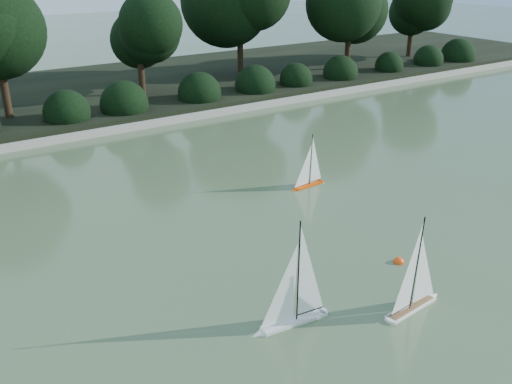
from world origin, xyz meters
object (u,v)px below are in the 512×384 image
(sailboat_orange, at_px, (306,178))
(race_buoy, at_px, (399,262))
(sailboat_white_a, at_px, (288,309))
(sailboat_white_b, at_px, (417,292))

(sailboat_orange, xyz_separation_m, race_buoy, (-0.72, -3.15, -0.18))
(sailboat_white_a, height_order, race_buoy, sailboat_white_a)
(sailboat_orange, height_order, race_buoy, sailboat_orange)
(sailboat_orange, bearing_deg, sailboat_white_a, -131.34)
(sailboat_white_a, height_order, sailboat_white_b, sailboat_white_a)
(race_buoy, bearing_deg, sailboat_white_b, -126.64)
(race_buoy, bearing_deg, sailboat_orange, 77.19)
(sailboat_white_b, distance_m, sailboat_orange, 4.33)
(sailboat_white_a, relative_size, race_buoy, 9.08)
(sailboat_white_b, height_order, sailboat_orange, sailboat_white_b)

